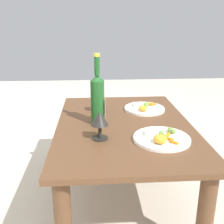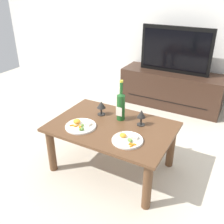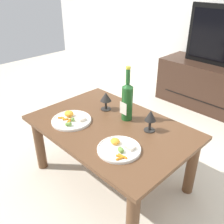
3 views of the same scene
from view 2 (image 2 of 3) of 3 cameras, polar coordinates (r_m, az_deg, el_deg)
The scene contains 10 objects.
ground_plane at distance 2.44m, azimuth -0.01°, elevation -12.21°, with size 6.40×6.40×0.00m, color beige.
back_wall at distance 3.67m, azimuth 15.72°, elevation 22.35°, with size 6.40×0.10×2.60m, color silver.
dining_table at distance 2.23m, azimuth -0.02°, elevation -4.90°, with size 1.05×0.71×0.45m.
tv_stand at distance 3.59m, azimuth 13.15°, elevation 5.06°, with size 1.35×0.45×0.49m.
tv_screen at distance 3.43m, azimuth 14.10°, elevation 13.39°, with size 0.91×0.05×0.59m.
wine_bottle at distance 2.22m, azimuth 2.02°, elevation 1.61°, with size 0.07×0.07×0.37m.
goblet_left at distance 2.33m, azimuth -2.44°, elevation 1.45°, with size 0.08×0.08×0.13m.
goblet_right at distance 2.16m, azimuth 6.64°, elevation -0.64°, with size 0.07×0.07×0.14m.
dinner_plate_left at distance 2.18m, azimuth -7.08°, elevation -3.06°, with size 0.26×0.26×0.05m.
dinner_plate_right at distance 1.98m, azimuth 3.54°, elevation -6.24°, with size 0.25×0.25×0.04m.
Camera 2 is at (0.92, -1.65, 1.55)m, focal length 40.61 mm.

